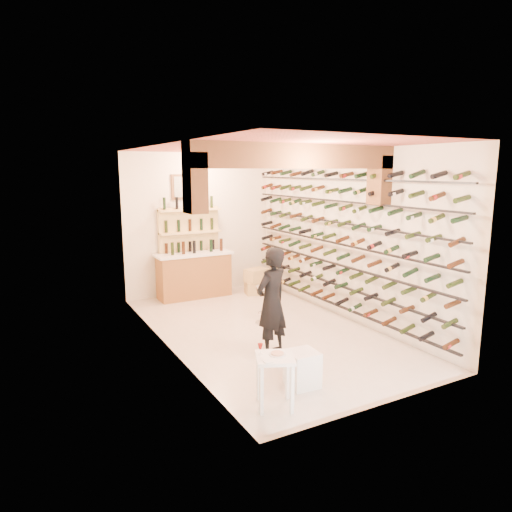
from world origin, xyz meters
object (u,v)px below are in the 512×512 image
Objects in this scene: wine_rack at (335,238)px; crate_lower at (256,288)px; white_stool at (302,369)px; back_counter at (194,274)px; tasting_table at (275,365)px; chrome_barstool at (265,302)px; person at (272,302)px.

crate_lower is at bearing 102.52° from wine_rack.
white_stool is 4.62m from crate_lower.
back_counter reaches higher than tasting_table.
white_stool is at bearing 49.63° from tasting_table.
chrome_barstool reaches higher than white_stool.
chrome_barstool is at bearing 167.54° from wine_rack.
chrome_barstool is (0.49, -2.35, -0.12)m from back_counter.
crate_lower is (1.49, 3.22, -0.69)m from person.
tasting_table is 0.73m from white_stool.
white_stool is at bearing -93.76° from back_counter.
tasting_table reaches higher than chrome_barstool.
back_counter is at bearing 124.66° from wine_rack.
wine_rack reaches higher than tasting_table.
person reaches higher than crate_lower.
wine_rack is 2.65m from crate_lower.
white_stool is at bearing -111.00° from crate_lower.
back_counter reaches higher than white_stool.
wine_rack is at bearing -55.34° from back_counter.
tasting_table is 1.57× the size of crate_lower.
person is at bearing 84.83° from tasting_table.
white_stool is (0.60, 0.29, -0.29)m from tasting_table.
white_stool is 1.26m from person.
wine_rack is at bearing -12.46° from chrome_barstool.
chrome_barstool is (1.41, 2.70, -0.11)m from tasting_table.
wine_rack reaches higher than chrome_barstool.
person is 1.52m from chrome_barstool.
wine_rack is 1.78m from chrome_barstool.
crate_lower is at bearing 65.95° from chrome_barstool.
wine_rack is 3.38× the size of person.
tasting_table is 1.62m from person.
wine_rack is 3.28m from white_stool.
chrome_barstool is at bearing -136.20° from person.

